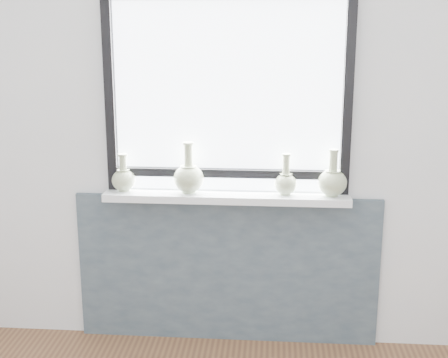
# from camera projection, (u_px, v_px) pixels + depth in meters

# --- Properties ---
(back_wall) EXTENTS (3.60, 0.02, 2.60)m
(back_wall) POSITION_uv_depth(u_px,v_px,m) (228.00, 116.00, 3.34)
(back_wall) COLOR silver
(back_wall) RESTS_ON ground
(apron_panel) EXTENTS (1.70, 0.03, 0.86)m
(apron_panel) POSITION_uv_depth(u_px,v_px,m) (227.00, 270.00, 3.53)
(apron_panel) COLOR #4E5C66
(apron_panel) RESTS_ON ground
(windowsill) EXTENTS (1.32, 0.18, 0.04)m
(windowsill) POSITION_uv_depth(u_px,v_px,m) (226.00, 197.00, 3.35)
(windowsill) COLOR white
(windowsill) RESTS_ON apron_panel
(window) EXTENTS (1.30, 0.06, 1.05)m
(window) POSITION_uv_depth(u_px,v_px,m) (227.00, 91.00, 3.27)
(window) COLOR black
(window) RESTS_ON windowsill
(vase_a) EXTENTS (0.13, 0.13, 0.21)m
(vase_a) POSITION_uv_depth(u_px,v_px,m) (124.00, 178.00, 3.38)
(vase_a) COLOR #B2C295
(vase_a) RESTS_ON windowsill
(vase_b) EXTENTS (0.16, 0.16, 0.28)m
(vase_b) POSITION_uv_depth(u_px,v_px,m) (189.00, 177.00, 3.34)
(vase_b) COLOR #B2C295
(vase_b) RESTS_ON windowsill
(vase_c) EXTENTS (0.12, 0.12, 0.22)m
(vase_c) POSITION_uv_depth(u_px,v_px,m) (286.00, 182.00, 3.31)
(vase_c) COLOR #B2C295
(vase_c) RESTS_ON windowsill
(vase_d) EXTENTS (0.15, 0.15, 0.25)m
(vase_d) POSITION_uv_depth(u_px,v_px,m) (332.00, 181.00, 3.28)
(vase_d) COLOR #B2C295
(vase_d) RESTS_ON windowsill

